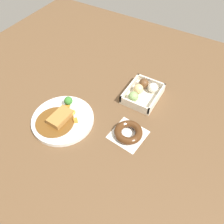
% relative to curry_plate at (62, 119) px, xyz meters
% --- Properties ---
extents(ground_plane, '(1.60, 1.60, 0.00)m').
position_rel_curry_plate_xyz_m(ground_plane, '(-0.13, 0.04, -0.01)').
color(ground_plane, brown).
extents(curry_plate, '(0.25, 0.25, 0.07)m').
position_rel_curry_plate_xyz_m(curry_plate, '(0.00, 0.00, 0.00)').
color(curry_plate, white).
rests_on(curry_plate, ground_plane).
extents(donut_box, '(0.18, 0.14, 0.06)m').
position_rel_curry_plate_xyz_m(donut_box, '(-0.30, 0.22, 0.01)').
color(donut_box, beige).
rests_on(donut_box, ground_plane).
extents(chocolate_ring_donut, '(0.14, 0.14, 0.03)m').
position_rel_curry_plate_xyz_m(chocolate_ring_donut, '(-0.08, 0.27, 0.00)').
color(chocolate_ring_donut, white).
rests_on(chocolate_ring_donut, ground_plane).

